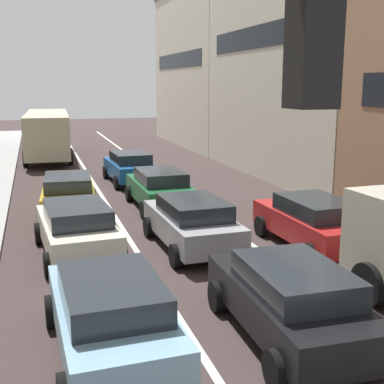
{
  "coord_description": "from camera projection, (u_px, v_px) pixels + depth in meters",
  "views": [
    {
      "loc": [
        -4.3,
        -2.08,
        4.69
      ],
      "look_at": [
        0.0,
        12.0,
        1.6
      ],
      "focal_mm": 48.35,
      "sensor_mm": 36.0,
      "label": 1
    }
  ],
  "objects": [
    {
      "name": "building_row_right",
      "position": [
        305.0,
        64.0,
        27.81
      ],
      "size": [
        7.2,
        43.9,
        12.91
      ],
      "rotation": [
        0.0,
        0.0,
        -1.57
      ],
      "color": "beige",
      "rests_on": "ground"
    },
    {
      "name": "traffic_light_pole",
      "position": [
        13.0,
        237.0,
        3.01
      ],
      "size": [
        3.58,
        0.38,
        5.5
      ],
      "color": "#2D2D33",
      "rests_on": "ground"
    },
    {
      "name": "lane_stripe_left",
      "position": [
        101.0,
        194.0,
        22.37
      ],
      "size": [
        0.16,
        60.0,
        0.01
      ],
      "primitive_type": "cube",
      "color": "silver",
      "rests_on": "ground"
    },
    {
      "name": "sedan_centre_lane_fifth",
      "position": [
        130.0,
        166.0,
        24.81
      ],
      "size": [
        2.19,
        4.36,
        1.49
      ],
      "rotation": [
        0.0,
        0.0,
        1.61
      ],
      "color": "#194C8C",
      "rests_on": "ground"
    },
    {
      "name": "sedan_left_lane_third",
      "position": [
        77.0,
        228.0,
        14.24
      ],
      "size": [
        2.29,
        4.41,
        1.49
      ],
      "rotation": [
        0.0,
        0.0,
        1.64
      ],
      "color": "beige",
      "rests_on": "ground"
    },
    {
      "name": "hatchback_centre_lane_third",
      "position": [
        192.0,
        222.0,
        14.87
      ],
      "size": [
        2.16,
        4.35,
        1.49
      ],
      "rotation": [
        0.0,
        0.0,
        1.6
      ],
      "color": "gray",
      "rests_on": "ground"
    },
    {
      "name": "coupe_centre_lane_fourth",
      "position": [
        160.0,
        188.0,
        19.73
      ],
      "size": [
        2.08,
        4.31,
        1.49
      ],
      "rotation": [
        0.0,
        0.0,
        1.58
      ],
      "color": "#19592D",
      "rests_on": "ground"
    },
    {
      "name": "sedan_left_lane_fourth",
      "position": [
        68.0,
        194.0,
        18.67
      ],
      "size": [
        2.29,
        4.41,
        1.49
      ],
      "rotation": [
        0.0,
        0.0,
        1.5
      ],
      "color": "#B29319",
      "rests_on": "ground"
    },
    {
      "name": "wagon_left_lane_second",
      "position": [
        111.0,
        314.0,
        8.92
      ],
      "size": [
        2.17,
        4.36,
        1.49
      ],
      "rotation": [
        0.0,
        0.0,
        1.6
      ],
      "color": "#759EB7",
      "rests_on": "ground"
    },
    {
      "name": "lane_stripe_right",
      "position": [
        176.0,
        189.0,
        23.34
      ],
      "size": [
        0.16,
        60.0,
        0.01
      ],
      "primitive_type": "cube",
      "color": "silver",
      "rests_on": "ground"
    },
    {
      "name": "sedan_right_lane_behind_truck",
      "position": [
        313.0,
        221.0,
        14.93
      ],
      "size": [
        2.12,
        4.33,
        1.49
      ],
      "rotation": [
        0.0,
        0.0,
        1.59
      ],
      "color": "#A51E1E",
      "rests_on": "ground"
    },
    {
      "name": "sedan_centre_lane_second",
      "position": [
        290.0,
        299.0,
        9.54
      ],
      "size": [
        2.14,
        4.34,
        1.49
      ],
      "rotation": [
        0.0,
        0.0,
        1.55
      ],
      "color": "black",
      "rests_on": "ground"
    },
    {
      "name": "bus_mid_queue_primary",
      "position": [
        48.0,
        131.0,
        32.73
      ],
      "size": [
        3.12,
        10.59,
        2.9
      ],
      "rotation": [
        0.0,
        0.0,
        1.53
      ],
      "color": "#BFB793",
      "rests_on": "ground"
    }
  ]
}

